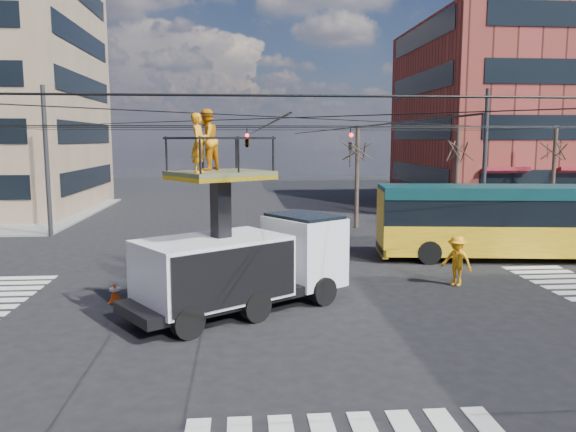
# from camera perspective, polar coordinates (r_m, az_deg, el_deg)

# --- Properties ---
(ground) EXTENTS (120.00, 120.00, 0.00)m
(ground) POSITION_cam_1_polar(r_m,az_deg,el_deg) (19.55, 0.60, -7.59)
(ground) COLOR black
(ground) RESTS_ON ground
(sidewalk_ne) EXTENTS (18.00, 18.00, 0.12)m
(sidewalk_ne) POSITION_cam_1_polar(r_m,az_deg,el_deg) (46.13, 24.77, 0.69)
(sidewalk_ne) COLOR slate
(sidewalk_ne) RESTS_ON ground
(crosswalks) EXTENTS (22.40, 22.40, 0.02)m
(crosswalks) POSITION_cam_1_polar(r_m,az_deg,el_deg) (19.55, 0.60, -7.56)
(crosswalks) COLOR silver
(crosswalks) RESTS_ON ground
(building_ne) EXTENTS (20.06, 16.06, 14.00)m
(building_ne) POSITION_cam_1_polar(r_m,az_deg,el_deg) (48.95, 24.51, 9.23)
(building_ne) COLOR maroon
(building_ne) RESTS_ON ground
(overhead_network) EXTENTS (24.24, 24.24, 8.00)m
(overhead_network) POSITION_cam_1_polar(r_m,az_deg,el_deg) (19.27, 0.29, 5.12)
(overhead_network) COLOR #2D2D30
(overhead_network) RESTS_ON ground
(tree_a) EXTENTS (2.00, 2.00, 6.00)m
(tree_a) POSITION_cam_1_polar(r_m,az_deg,el_deg) (32.98, 7.07, 6.76)
(tree_a) COLOR #382B21
(tree_a) RESTS_ON ground
(tree_b) EXTENTS (2.00, 2.00, 6.00)m
(tree_b) POSITION_cam_1_polar(r_m,az_deg,el_deg) (34.72, 16.86, 6.54)
(tree_b) COLOR #382B21
(tree_b) RESTS_ON ground
(tree_c) EXTENTS (2.00, 2.00, 6.00)m
(tree_c) POSITION_cam_1_polar(r_m,az_deg,el_deg) (37.35, 25.49, 6.18)
(tree_c) COLOR #382B21
(tree_c) RESTS_ON ground
(utility_truck) EXTENTS (7.09, 5.83, 6.06)m
(utility_truck) POSITION_cam_1_polar(r_m,az_deg,el_deg) (17.03, -4.52, -2.98)
(utility_truck) COLOR black
(utility_truck) RESTS_ON ground
(city_bus) EXTENTS (13.10, 4.20, 3.20)m
(city_bus) POSITION_cam_1_polar(r_m,az_deg,el_deg) (26.40, 23.28, -0.38)
(city_bus) COLOR orange
(city_bus) RESTS_ON ground
(traffic_cone) EXTENTS (0.36, 0.36, 0.66)m
(traffic_cone) POSITION_cam_1_polar(r_m,az_deg,el_deg) (18.96, -17.18, -7.41)
(traffic_cone) COLOR #FB4B0A
(traffic_cone) RESTS_ON ground
(worker_ground) EXTENTS (0.63, 1.05, 1.67)m
(worker_ground) POSITION_cam_1_polar(r_m,az_deg,el_deg) (19.18, -15.55, -5.61)
(worker_ground) COLOR #CF520D
(worker_ground) RESTS_ON ground
(flagger) EXTENTS (1.27, 1.32, 1.80)m
(flagger) POSITION_cam_1_polar(r_m,az_deg,el_deg) (20.91, 16.76, -4.37)
(flagger) COLOR #FC9D0F
(flagger) RESTS_ON ground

